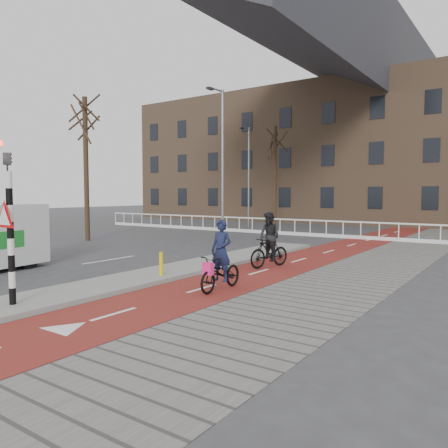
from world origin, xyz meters
The scene contains 14 objects.
ground centered at (0.00, 0.00, 0.00)m, with size 120.00×120.00×0.00m, color #38383A.
bike_lane centered at (1.50, 10.00, 0.01)m, with size 2.50×60.00×0.01m, color maroon.
sidewalk centered at (4.30, 10.00, 0.01)m, with size 3.00×60.00×0.01m, color slate.
curb_island centered at (-0.70, 4.00, 0.06)m, with size 1.80×16.00×0.12m, color gray.
traffic_signal centered at (-0.60, -2.02, 1.99)m, with size 0.80×0.80×3.68m.
bollard centered at (-0.28, 2.35, 0.46)m, with size 0.12×0.12×0.68m, color yellow.
cyclist_near centered at (2.04, 2.13, 0.62)m, with size 0.66×1.77×1.84m.
cyclist_far centered at (1.35, 5.96, 0.79)m, with size 0.96×1.81×1.89m.
railing centered at (-5.00, 17.00, 0.31)m, with size 28.00×0.10×0.99m.
townhouse_row centered at (-3.00, 32.00, 7.81)m, with size 46.00×10.00×15.90m.
tree_left centered at (-10.87, 7.94, 3.81)m, with size 0.26×0.26×7.62m, color black.
tree_mid centered at (-7.81, 23.38, 3.88)m, with size 0.27×0.27×7.76m, color black.
streetlight_near centered at (-3.49, 10.09, 3.71)m, with size 0.12×0.12×7.42m, color slate.
streetlight_left centered at (-8.58, 20.73, 3.68)m, with size 0.12×0.12×7.36m, color slate.
Camera 1 is at (8.52, -7.04, 2.53)m, focal length 35.00 mm.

